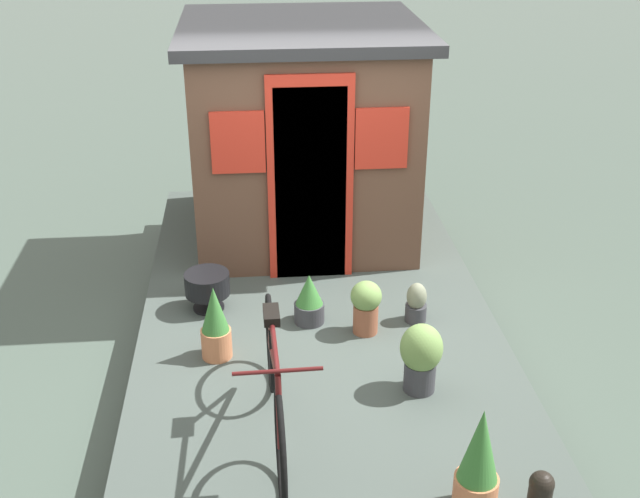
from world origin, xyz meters
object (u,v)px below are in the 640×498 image
at_px(potted_plant_sage, 421,355).
at_px(mooring_bollard, 541,490).
at_px(potted_plant_fern, 215,324).
at_px(potted_plant_rosemary, 366,305).
at_px(potted_plant_succulent, 478,463).
at_px(charcoal_grill, 207,285).
at_px(potted_plant_basil, 416,303).
at_px(potted_plant_ivy, 309,300).
at_px(houseboat_cabin, 302,131).
at_px(bicycle, 275,385).

height_order(potted_plant_sage, mooring_bollard, potted_plant_sage).
xyz_separation_m(potted_plant_fern, potted_plant_rosemary, (0.24, -1.14, -0.04)).
bearing_deg(potted_plant_succulent, charcoal_grill, 33.68).
height_order(potted_plant_sage, potted_plant_basil, potted_plant_sage).
xyz_separation_m(potted_plant_rosemary, potted_plant_succulent, (-1.91, -0.35, 0.09)).
height_order(potted_plant_ivy, potted_plant_basil, potted_plant_ivy).
bearing_deg(potted_plant_rosemary, charcoal_grill, 69.31).
distance_m(houseboat_cabin, potted_plant_rosemary, 2.10).
distance_m(potted_plant_basil, charcoal_grill, 1.69).
xyz_separation_m(houseboat_cabin, potted_plant_basil, (-1.80, -0.77, -0.86)).
xyz_separation_m(potted_plant_ivy, potted_plant_basil, (-0.06, -0.85, -0.04)).
distance_m(potted_plant_fern, potted_plant_succulent, 2.24).
bearing_deg(potted_plant_sage, potted_plant_basil, -9.80).
xyz_separation_m(houseboat_cabin, charcoal_grill, (-1.46, 0.88, -0.80)).
height_order(houseboat_cabin, potted_plant_basil, houseboat_cabin).
height_order(bicycle, potted_plant_ivy, bicycle).
distance_m(houseboat_cabin, mooring_bollard, 4.11).
bearing_deg(bicycle, charcoal_grill, 16.79).
relative_size(bicycle, potted_plant_rosemary, 4.04).
xyz_separation_m(potted_plant_ivy, potted_plant_succulent, (-2.10, -0.77, 0.13)).
xyz_separation_m(potted_plant_fern, mooring_bollard, (-1.71, -1.86, -0.14)).
relative_size(houseboat_cabin, potted_plant_succulent, 3.12).
bearing_deg(potted_plant_rosemary, potted_plant_fern, 101.65).
xyz_separation_m(bicycle, potted_plant_rosemary, (1.16, -0.74, -0.14)).
bearing_deg(potted_plant_rosemary, bicycle, 147.33).
height_order(potted_plant_ivy, potted_plant_rosemary, potted_plant_rosemary).
bearing_deg(mooring_bollard, houseboat_cabin, 15.38).
relative_size(potted_plant_ivy, mooring_bollard, 1.61).
xyz_separation_m(potted_plant_fern, potted_plant_succulent, (-1.67, -1.49, 0.05)).
bearing_deg(mooring_bollard, potted_plant_fern, 47.37).
xyz_separation_m(potted_plant_fern, potted_plant_basil, (0.36, -1.56, -0.12)).
bearing_deg(potted_plant_sage, potted_plant_fern, 69.19).
bearing_deg(charcoal_grill, potted_plant_sage, -129.53).
height_order(potted_plant_succulent, potted_plant_basil, potted_plant_succulent).
relative_size(houseboat_cabin, charcoal_grill, 5.92).
bearing_deg(bicycle, potted_plant_rosemary, -32.67).
relative_size(potted_plant_sage, potted_plant_basil, 1.53).
height_order(houseboat_cabin, potted_plant_succulent, houseboat_cabin).
distance_m(potted_plant_fern, mooring_bollard, 2.53).
height_order(potted_plant_basil, mooring_bollard, potted_plant_basil).
height_order(potted_plant_succulent, charcoal_grill, potted_plant_succulent).
bearing_deg(potted_plant_ivy, potted_plant_basil, -94.13).
distance_m(potted_plant_succulent, potted_plant_basil, 2.04).
bearing_deg(charcoal_grill, potted_plant_fern, -172.80).
bearing_deg(potted_plant_rosemary, mooring_bollard, -159.79).
bearing_deg(potted_plant_succulent, potted_plant_fern, 41.75).
bearing_deg(potted_plant_basil, potted_plant_rosemary, 106.70).
distance_m(potted_plant_sage, potted_plant_succulent, 1.14).
bearing_deg(potted_plant_sage, potted_plant_ivy, 35.76).
bearing_deg(potted_plant_rosemary, potted_plant_succulent, -169.57).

